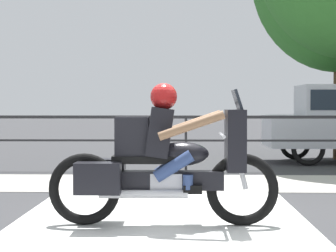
{
  "coord_description": "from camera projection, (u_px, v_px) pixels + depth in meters",
  "views": [
    {
      "loc": [
        -0.07,
        -7.47,
        1.3
      ],
      "look_at": [
        -0.26,
        1.2,
        1.03
      ],
      "focal_mm": 70.0,
      "sensor_mm": 36.0,
      "label": 1
    }
  ],
  "objects": [
    {
      "name": "motorcycle",
      "position": [
        163.0,
        161.0,
        7.06
      ],
      "size": [
        2.49,
        0.76,
        1.54
      ],
      "rotation": [
        0.0,
        0.0,
        -0.03
      ],
      "color": "black",
      "rests_on": "ground"
    },
    {
      "name": "sidewalk_band",
      "position": [
        186.0,
        183.0,
        10.91
      ],
      "size": [
        44.0,
        2.4,
        0.01
      ],
      "primitive_type": "cube",
      "color": "#B7B2A8",
      "rests_on": "ground"
    },
    {
      "name": "fence_railing",
      "position": [
        186.0,
        127.0,
        12.91
      ],
      "size": [
        36.0,
        0.05,
        1.1
      ],
      "color": "#232326",
      "rests_on": "ground"
    },
    {
      "name": "ground_plane",
      "position": [
        188.0,
        219.0,
        7.51
      ],
      "size": [
        120.0,
        120.0,
        0.0
      ],
      "primitive_type": "plane",
      "color": "#38383A"
    },
    {
      "name": "crosswalk_band",
      "position": [
        161.0,
        221.0,
        7.31
      ],
      "size": [
        3.28,
        6.0,
        0.01
      ],
      "primitive_type": "cube",
      "color": "silver",
      "rests_on": "ground"
    }
  ]
}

